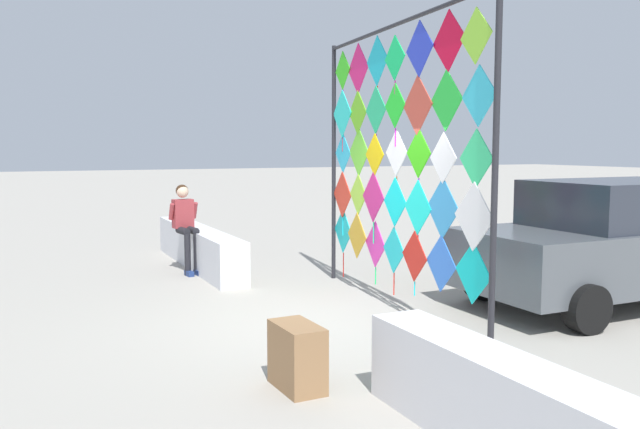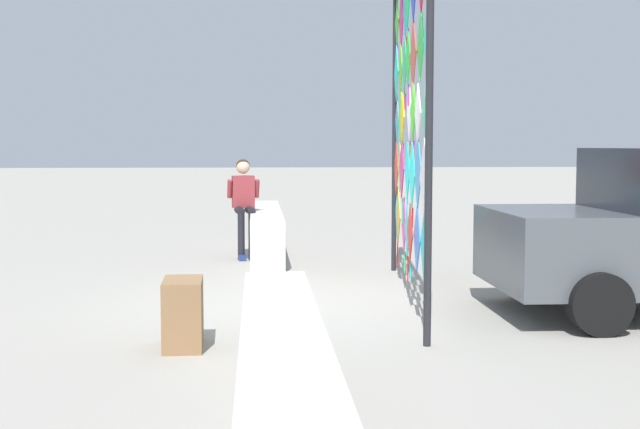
{
  "view_description": "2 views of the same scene",
  "coord_description": "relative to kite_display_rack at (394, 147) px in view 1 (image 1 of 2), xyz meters",
  "views": [
    {
      "loc": [
        7.53,
        -3.52,
        2.27
      ],
      "look_at": [
        -0.59,
        0.3,
        1.35
      ],
      "focal_mm": 37.03,
      "sensor_mm": 36.0,
      "label": 1
    },
    {
      "loc": [
        9.67,
        -0.49,
        1.82
      ],
      "look_at": [
        -0.68,
        0.28,
        0.98
      ],
      "focal_mm": 48.17,
      "sensor_mm": 36.0,
      "label": 2
    }
  ],
  "objects": [
    {
      "name": "seated_vendor",
      "position": [
        -3.93,
        -1.97,
        -1.32
      ],
      "size": [
        0.73,
        0.54,
        1.59
      ],
      "color": "black",
      "rests_on": "ground"
    },
    {
      "name": "kite_display_rack",
      "position": [
        0.0,
        0.0,
        0.0
      ],
      "size": [
        4.74,
        0.52,
        3.96
      ],
      "color": "#232328",
      "rests_on": "ground"
    },
    {
      "name": "cardboard_box_large",
      "position": [
        2.26,
        -2.43,
        -1.96
      ],
      "size": [
        0.64,
        0.37,
        0.62
      ],
      "primitive_type": "cube",
      "rotation": [
        0.0,
        0.0,
        0.03
      ],
      "color": "olive",
      "rests_on": "ground"
    },
    {
      "name": "ground",
      "position": [
        0.27,
        -1.27,
        -2.27
      ],
      "size": [
        120.0,
        120.0,
        0.0
      ],
      "primitive_type": "plane",
      "color": "#9E998E"
    },
    {
      "name": "plaza_ledge_left",
      "position": [
        -4.42,
        -1.61,
        -1.9
      ],
      "size": [
        4.56,
        0.5,
        0.74
      ],
      "primitive_type": "cube",
      "color": "silver",
      "rests_on": "ground"
    },
    {
      "name": "parked_car",
      "position": [
        1.07,
        3.12,
        -1.36
      ],
      "size": [
        2.23,
        4.61,
        1.79
      ],
      "color": "#4C5156",
      "rests_on": "ground"
    }
  ]
}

